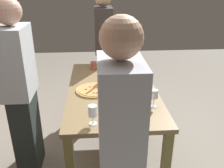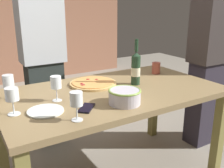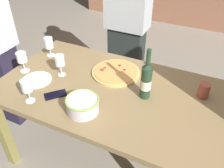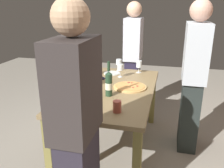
% 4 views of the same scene
% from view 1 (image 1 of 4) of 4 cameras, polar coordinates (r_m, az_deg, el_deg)
% --- Properties ---
extents(ground_plane, '(8.00, 8.00, 0.00)m').
position_cam_1_polar(ground_plane, '(2.94, -0.00, -14.35)').
color(ground_plane, gray).
extents(dining_table, '(1.60, 0.90, 0.75)m').
position_cam_1_polar(dining_table, '(2.59, -0.00, -2.81)').
color(dining_table, olive).
rests_on(dining_table, ground).
extents(pizza, '(0.36, 0.36, 0.03)m').
position_cam_1_polar(pizza, '(2.49, -4.23, -1.38)').
color(pizza, '#DFB069').
rests_on(pizza, dining_table).
extents(serving_bowl, '(0.21, 0.21, 0.09)m').
position_cam_1_polar(serving_bowl, '(2.50, 6.28, -0.34)').
color(serving_bowl, silver).
rests_on(serving_bowl, dining_table).
extents(wine_bottle, '(0.07, 0.07, 0.35)m').
position_cam_1_polar(wine_bottle, '(2.71, -0.86, 3.54)').
color(wine_bottle, '#223D27').
rests_on(wine_bottle, dining_table).
extents(wine_glass_near_pizza, '(0.07, 0.07, 0.16)m').
position_cam_1_polar(wine_glass_near_pizza, '(2.17, 9.76, -2.52)').
color(wine_glass_near_pizza, white).
rests_on(wine_glass_near_pizza, dining_table).
extents(wine_glass_by_bottle, '(0.07, 0.07, 0.16)m').
position_cam_1_polar(wine_glass_by_bottle, '(1.90, -4.54, -6.36)').
color(wine_glass_by_bottle, white).
rests_on(wine_glass_by_bottle, dining_table).
extents(wine_glass_far_left, '(0.07, 0.07, 0.16)m').
position_cam_1_polar(wine_glass_far_left, '(1.89, 4.01, -6.45)').
color(wine_glass_far_left, white).
rests_on(wine_glass_far_left, dining_table).
extents(wine_glass_far_right, '(0.07, 0.07, 0.16)m').
position_cam_1_polar(wine_glass_far_right, '(2.13, 0.96, -2.72)').
color(wine_glass_far_right, white).
rests_on(wine_glass_far_right, dining_table).
extents(cup_amber, '(0.07, 0.07, 0.10)m').
position_cam_1_polar(cup_amber, '(3.06, -4.32, 4.26)').
color(cup_amber, '#A64B3C').
rests_on(cup_amber, dining_table).
extents(side_plate, '(0.21, 0.21, 0.01)m').
position_cam_1_polar(side_plate, '(2.09, 4.90, -6.77)').
color(side_plate, white).
rests_on(side_plate, dining_table).
extents(cell_phone, '(0.15, 0.15, 0.01)m').
position_cam_1_polar(cell_phone, '(2.30, 6.09, -3.86)').
color(cell_phone, black).
rests_on(cell_phone, dining_table).
extents(person_host, '(0.39, 0.24, 1.67)m').
position_cam_1_polar(person_host, '(2.38, -20.45, -1.64)').
color(person_host, '#252C2A').
rests_on(person_host, ground).
extents(person_guest_left, '(0.39, 0.24, 1.65)m').
position_cam_1_polar(person_guest_left, '(1.52, 1.78, -15.90)').
color(person_guest_left, '#251F36').
rests_on(person_guest_left, ground).
extents(person_guest_right, '(0.40, 0.24, 1.68)m').
position_cam_1_polar(person_guest_right, '(3.55, -1.94, 7.93)').
color(person_guest_right, '#2D2834').
rests_on(person_guest_right, ground).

